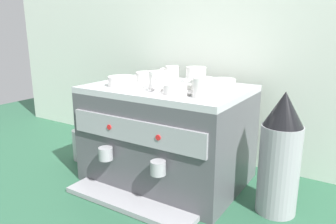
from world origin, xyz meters
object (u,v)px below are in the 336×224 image
at_px(ceramic_cup_0, 158,80).
at_px(espresso_machine, 167,134).
at_px(ceramic_bowl_2, 122,81).
at_px(ceramic_bowl_3, 178,89).
at_px(milk_pitcher, 82,145).
at_px(ceramic_bowl_0, 223,84).
at_px(ceramic_cup_3, 202,87).
at_px(ceramic_cup_1, 195,76).
at_px(coffee_grinder, 280,155).
at_px(ceramic_cup_2, 171,73).
at_px(ceramic_bowl_1, 148,77).

bearing_deg(ceramic_cup_0, espresso_machine, 95.68).
height_order(ceramic_bowl_2, ceramic_bowl_3, ceramic_bowl_2).
bearing_deg(ceramic_bowl_3, milk_pitcher, 174.16).
bearing_deg(ceramic_bowl_0, espresso_machine, -161.11).
height_order(ceramic_cup_3, ceramic_bowl_0, ceramic_cup_3).
xyz_separation_m(ceramic_cup_1, coffee_grinder, (0.40, -0.11, -0.24)).
bearing_deg(milk_pitcher, ceramic_cup_3, -5.38).
distance_m(espresso_machine, ceramic_cup_2, 0.29).
height_order(ceramic_cup_2, ceramic_bowl_1, ceramic_cup_2).
height_order(ceramic_cup_2, coffee_grinder, ceramic_cup_2).
bearing_deg(ceramic_bowl_1, ceramic_cup_0, -44.22).
distance_m(ceramic_cup_1, ceramic_bowl_0, 0.14).
distance_m(coffee_grinder, milk_pitcher, 0.98).
height_order(ceramic_bowl_0, milk_pitcher, ceramic_bowl_0).
bearing_deg(ceramic_cup_3, ceramic_cup_0, 170.77).
xyz_separation_m(ceramic_cup_2, coffee_grinder, (0.55, -0.16, -0.23)).
bearing_deg(ceramic_cup_1, ceramic_cup_2, 161.00).
bearing_deg(ceramic_cup_3, ceramic_bowl_3, 177.32).
xyz_separation_m(ceramic_bowl_2, ceramic_bowl_3, (0.28, -0.02, -0.00)).
relative_size(ceramic_cup_1, ceramic_bowl_0, 1.15).
relative_size(espresso_machine, ceramic_cup_1, 5.76).
bearing_deg(ceramic_cup_1, coffee_grinder, -15.46).
bearing_deg(espresso_machine, milk_pitcher, -173.87).
relative_size(ceramic_bowl_0, coffee_grinder, 0.22).
bearing_deg(ceramic_cup_3, ceramic_bowl_0, 90.40).
distance_m(ceramic_cup_0, milk_pitcher, 0.62).
bearing_deg(ceramic_bowl_2, ceramic_cup_0, 4.51).
bearing_deg(ceramic_cup_0, coffee_grinder, 8.26).
height_order(ceramic_bowl_1, ceramic_bowl_2, same).
relative_size(espresso_machine, coffee_grinder, 1.46).
height_order(espresso_machine, ceramic_bowl_1, ceramic_bowl_1).
xyz_separation_m(ceramic_bowl_1, milk_pitcher, (-0.34, -0.12, -0.36)).
bearing_deg(espresso_machine, ceramic_cup_3, -28.46).
height_order(ceramic_bowl_0, ceramic_bowl_3, ceramic_bowl_0).
xyz_separation_m(espresso_machine, ceramic_cup_3, (0.22, -0.12, 0.25)).
bearing_deg(ceramic_cup_1, ceramic_bowl_2, -141.69).
bearing_deg(ceramic_cup_3, ceramic_cup_2, 137.54).
xyz_separation_m(ceramic_cup_0, ceramic_bowl_1, (-0.16, 0.15, -0.02)).
bearing_deg(espresso_machine, ceramic_bowl_3, -44.13).
relative_size(espresso_machine, ceramic_cup_2, 6.87).
distance_m(ceramic_cup_0, ceramic_cup_1, 0.19).
distance_m(ceramic_cup_2, ceramic_bowl_0, 0.30).
xyz_separation_m(espresso_machine, ceramic_bowl_1, (-0.15, 0.07, 0.23)).
xyz_separation_m(ceramic_cup_0, ceramic_cup_1, (0.07, 0.18, 0.00)).
bearing_deg(ceramic_bowl_3, ceramic_bowl_0, 62.00).
bearing_deg(coffee_grinder, ceramic_cup_3, -158.62).
xyz_separation_m(ceramic_bowl_3, coffee_grinder, (0.36, 0.10, -0.22)).
distance_m(ceramic_cup_0, ceramic_cup_2, 0.25).
distance_m(ceramic_bowl_3, milk_pitcher, 0.71).
height_order(ceramic_bowl_0, coffee_grinder, ceramic_bowl_0).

